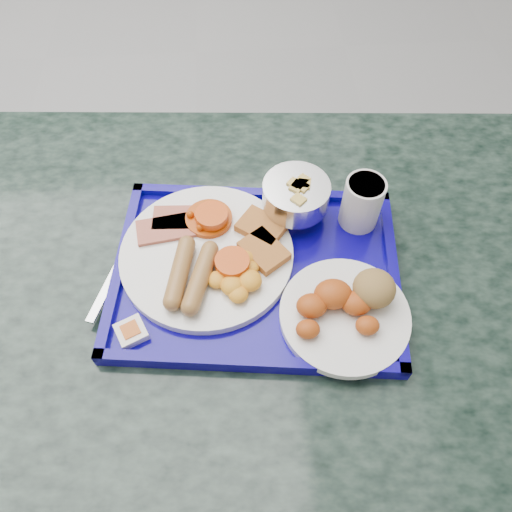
{
  "coord_description": "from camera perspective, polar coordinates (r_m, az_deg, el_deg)",
  "views": [
    {
      "loc": [
        0.8,
        -1.35,
        1.34
      ],
      "look_at": [
        0.83,
        -0.94,
        0.73
      ],
      "focal_mm": 35.0,
      "sensor_mm": 36.0,
      "label": 1
    }
  ],
  "objects": [
    {
      "name": "tray",
      "position": [
        0.77,
        -0.0,
        -1.89
      ],
      "size": [
        0.47,
        0.37,
        0.03
      ],
      "rotation": [
        0.0,
        0.0,
        -0.12
      ],
      "color": "#0B0281",
      "rests_on": "table"
    },
    {
      "name": "juice_cup",
      "position": [
        0.81,
        12.03,
        6.12
      ],
      "size": [
        0.06,
        0.06,
        0.09
      ],
      "color": "silver",
      "rests_on": "tray"
    },
    {
      "name": "fruit_bowl",
      "position": [
        0.8,
        4.6,
        6.9
      ],
      "size": [
        0.11,
        0.11,
        0.07
      ],
      "color": "#BDBDC0",
      "rests_on": "tray"
    },
    {
      "name": "floor",
      "position": [
        2.06,
        -25.86,
        9.02
      ],
      "size": [
        6.0,
        6.0,
        0.0
      ],
      "primitive_type": "plane",
      "color": "gray",
      "rests_on": "ground"
    },
    {
      "name": "knife",
      "position": [
        0.8,
        -15.7,
        -1.56
      ],
      "size": [
        0.07,
        0.18,
        0.0
      ],
      "primitive_type": "cube",
      "rotation": [
        0.0,
        0.0,
        -0.34
      ],
      "color": "#BDBDC0",
      "rests_on": "tray"
    },
    {
      "name": "spoon",
      "position": [
        0.81,
        -12.9,
        1.65
      ],
      "size": [
        0.06,
        0.16,
        0.01
      ],
      "rotation": [
        0.0,
        0.0,
        0.25
      ],
      "color": "#BDBDC0",
      "rests_on": "tray"
    },
    {
      "name": "jam_packet",
      "position": [
        0.73,
        -14.07,
        -8.4
      ],
      "size": [
        0.05,
        0.05,
        0.02
      ],
      "rotation": [
        0.0,
        0.0,
        0.44
      ],
      "color": "white",
      "rests_on": "tray"
    },
    {
      "name": "bread_plate",
      "position": [
        0.73,
        10.46,
        -5.74
      ],
      "size": [
        0.19,
        0.19,
        0.06
      ],
      "rotation": [
        0.0,
        0.0,
        0.18
      ],
      "color": "white",
      "rests_on": "tray"
    },
    {
      "name": "main_plate",
      "position": [
        0.77,
        -5.19,
        0.28
      ],
      "size": [
        0.27,
        0.27,
        0.04
      ],
      "rotation": [
        0.0,
        0.0,
        -0.35
      ],
      "color": "white",
      "rests_on": "tray"
    },
    {
      "name": "table",
      "position": [
        0.94,
        -1.66,
        -6.72
      ],
      "size": [
        1.13,
        0.8,
        0.68
      ],
      "rotation": [
        0.0,
        0.0,
        -0.07
      ],
      "color": "slate",
      "rests_on": "floor"
    }
  ]
}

